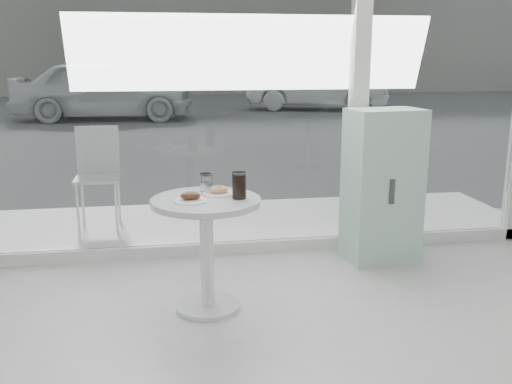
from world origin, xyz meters
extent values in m
cube|color=silver|center=(0.00, 3.00, 0.05)|extent=(5.00, 0.12, 0.10)
cube|color=silver|center=(0.90, 3.00, 1.50)|extent=(0.14, 0.14, 3.00)
cube|color=white|center=(-0.77, 3.00, 1.40)|extent=(3.21, 0.02, 2.60)
cube|color=white|center=(1.67, 3.00, 1.40)|extent=(1.41, 0.02, 2.60)
cylinder|color=silver|center=(-0.50, 1.90, 0.01)|extent=(0.44, 0.44, 0.03)
cylinder|color=silver|center=(-0.50, 1.90, 0.37)|extent=(0.09, 0.09, 0.70)
cylinder|color=silver|center=(-0.50, 1.90, 0.75)|extent=(0.72, 0.72, 0.04)
cube|color=white|center=(0.00, 3.80, 0.03)|extent=(5.60, 1.60, 0.05)
cube|color=#3D3D3D|center=(0.00, 16.00, 0.00)|extent=(40.00, 24.00, 0.00)
cube|color=gray|center=(0.00, 25.00, 4.00)|extent=(40.00, 2.00, 8.00)
cube|color=#8DB4A0|center=(1.01, 2.64, 0.63)|extent=(0.63, 0.46, 1.26)
cube|color=#333333|center=(1.01, 2.43, 0.63)|extent=(0.04, 0.02, 0.20)
cylinder|color=silver|center=(-1.58, 3.66, 0.28)|extent=(0.02, 0.02, 0.47)
cylinder|color=silver|center=(-1.22, 3.66, 0.28)|extent=(0.02, 0.02, 0.47)
cylinder|color=silver|center=(-1.58, 4.01, 0.28)|extent=(0.02, 0.02, 0.47)
cylinder|color=silver|center=(-1.22, 4.01, 0.28)|extent=(0.02, 0.02, 0.47)
cube|color=silver|center=(-1.40, 3.83, 0.53)|extent=(0.42, 0.42, 0.03)
cube|color=silver|center=(-1.40, 4.03, 0.78)|extent=(0.41, 0.02, 0.47)
imported|color=silver|center=(-2.28, 14.14, 0.80)|extent=(4.78, 2.16, 1.59)
imported|color=#95979C|center=(4.10, 15.97, 0.72)|extent=(4.59, 2.69, 1.43)
cylinder|color=white|center=(-0.60, 1.83, 0.78)|extent=(0.21, 0.21, 0.01)
cube|color=silver|center=(-0.58, 1.82, 0.79)|extent=(0.13, 0.13, 0.00)
ellipsoid|color=#341A0E|center=(-0.60, 1.83, 0.81)|extent=(0.13, 0.10, 0.06)
ellipsoid|color=#341A0E|center=(-0.57, 1.85, 0.81)|extent=(0.06, 0.06, 0.03)
cylinder|color=white|center=(-0.40, 2.00, 0.78)|extent=(0.21, 0.21, 0.01)
torus|color=tan|center=(-0.40, 2.00, 0.80)|extent=(0.12, 0.12, 0.04)
cylinder|color=white|center=(-0.47, 2.12, 0.82)|extent=(0.07, 0.07, 0.11)
cylinder|color=white|center=(-0.47, 2.12, 0.80)|extent=(0.06, 0.06, 0.06)
cylinder|color=white|center=(-0.48, 2.10, 0.83)|extent=(0.08, 0.08, 0.13)
cylinder|color=white|center=(-0.48, 2.10, 0.81)|extent=(0.07, 0.07, 0.07)
cylinder|color=white|center=(-0.28, 1.87, 0.86)|extent=(0.09, 0.09, 0.18)
cylinder|color=black|center=(-0.28, 1.87, 0.85)|extent=(0.08, 0.08, 0.16)
camera|label=1|loc=(-0.76, -1.71, 1.68)|focal=40.00mm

